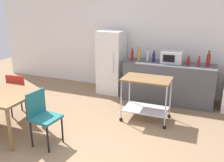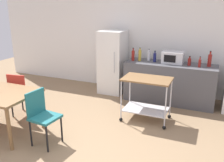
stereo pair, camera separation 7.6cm
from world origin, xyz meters
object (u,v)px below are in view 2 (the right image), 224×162
(chair_teal, at_px, (42,114))
(bottle_vinegar, at_px, (133,55))
(bottle_hot_sauce, at_px, (189,62))
(refrigerator, at_px, (112,62))
(bottle_wine, at_px, (140,55))
(bottle_soy_sauce, at_px, (155,57))
(kitchen_cart, at_px, (147,92))
(bottle_olive_oil, at_px, (200,63))
(chair_red, at_px, (21,91))
(microwave, at_px, (173,57))
(bottle_soda, at_px, (210,60))
(bottle_sesame_oil, at_px, (149,56))

(chair_teal, relative_size, bottle_vinegar, 2.98)
(chair_teal, distance_m, bottle_hot_sauce, 3.25)
(refrigerator, xyz_separation_m, bottle_wine, (0.73, -0.10, 0.26))
(bottle_wine, height_order, bottle_hot_sauce, bottle_wine)
(chair_teal, relative_size, bottle_soy_sauce, 3.47)
(kitchen_cart, height_order, bottle_olive_oil, bottle_olive_oil)
(chair_teal, xyz_separation_m, chair_red, (-1.05, 0.68, 0.00))
(refrigerator, distance_m, bottle_wine, 0.78)
(microwave, xyz_separation_m, bottle_olive_oil, (0.58, -0.15, -0.04))
(chair_teal, height_order, microwave, microwave)
(bottle_olive_oil, bearing_deg, refrigerator, 174.94)
(bottle_soy_sauce, xyz_separation_m, microwave, (0.40, 0.05, 0.02))
(bottle_hot_sauce, distance_m, bottle_soda, 0.41)
(bottle_sesame_oil, relative_size, bottle_soy_sauce, 1.06)
(chair_red, bearing_deg, bottle_soy_sauce, -146.27)
(chair_teal, height_order, bottle_soy_sauce, bottle_soy_sauce)
(kitchen_cart, xyz_separation_m, bottle_soy_sauce, (-0.15, 1.15, 0.43))
(bottle_hot_sauce, bearing_deg, bottle_vinegar, -178.84)
(chair_red, xyz_separation_m, bottle_vinegar, (1.70, 1.88, 0.51))
(bottle_vinegar, relative_size, microwave, 0.65)
(chair_red, height_order, bottle_olive_oil, bottle_olive_oil)
(bottle_vinegar, bearing_deg, bottle_hot_sauce, 1.16)
(chair_teal, relative_size, bottle_wine, 2.90)
(chair_teal, bearing_deg, bottle_vinegar, -8.28)
(chair_red, height_order, bottle_sesame_oil, bottle_sesame_oil)
(bottle_vinegar, distance_m, bottle_soda, 1.67)
(bottle_vinegar, bearing_deg, microwave, 6.89)
(chair_teal, height_order, refrigerator, refrigerator)
(refrigerator, relative_size, microwave, 3.37)
(bottle_vinegar, height_order, bottle_wine, bottle_wine)
(kitchen_cart, bearing_deg, refrigerator, 134.82)
(chair_teal, distance_m, bottle_sesame_oil, 2.91)
(bottle_sesame_oil, distance_m, bottle_olive_oil, 1.16)
(bottle_sesame_oil, bearing_deg, bottle_olive_oil, -8.84)
(chair_red, bearing_deg, refrigerator, -126.67)
(bottle_olive_oil, bearing_deg, bottle_wine, 176.41)
(kitchen_cart, distance_m, bottle_hot_sauce, 1.34)
(bottle_sesame_oil, bearing_deg, bottle_soy_sauce, -25.40)
(refrigerator, height_order, bottle_olive_oil, refrigerator)
(chair_teal, xyz_separation_m, bottle_soda, (2.32, 2.65, 0.52))
(refrigerator, height_order, bottle_vinegar, refrigerator)
(bottle_sesame_oil, xyz_separation_m, bottle_soda, (1.33, -0.04, 0.02))
(bottle_sesame_oil, bearing_deg, chair_red, -135.31)
(refrigerator, distance_m, bottle_sesame_oil, 0.95)
(chair_red, bearing_deg, bottle_olive_oil, -157.69)
(chair_teal, xyz_separation_m, kitchen_cart, (1.30, 1.47, 0.05))
(bottle_soy_sauce, relative_size, bottle_olive_oil, 1.12)
(bottle_wine, relative_size, microwave, 0.67)
(microwave, bearing_deg, bottle_olive_oil, -14.72)
(bottle_wine, xyz_separation_m, bottle_hot_sauce, (1.11, -0.01, -0.05))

